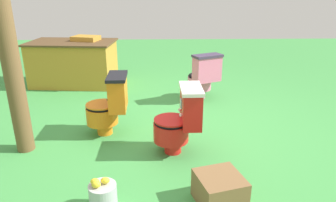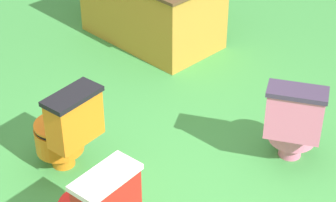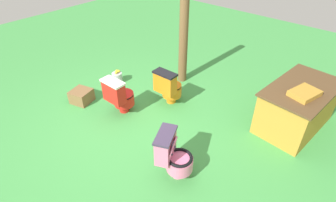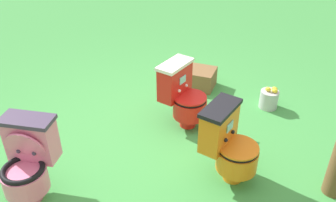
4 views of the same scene
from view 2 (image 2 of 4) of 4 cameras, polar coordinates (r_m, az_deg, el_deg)
name	(u,v)px [view 2 (image 2 of 4)]	position (r m, az deg, el deg)	size (l,w,h in m)	color
toilet_orange	(66,129)	(4.59, -9.56, -2.61)	(0.50, 0.44, 0.73)	orange
toilet_pink	(294,122)	(4.70, 11.72, -1.90)	(0.57, 0.61, 0.73)	pink
vendor_table	(152,4)	(6.39, -1.51, 9.04)	(1.53, 0.99, 0.85)	#B7842D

